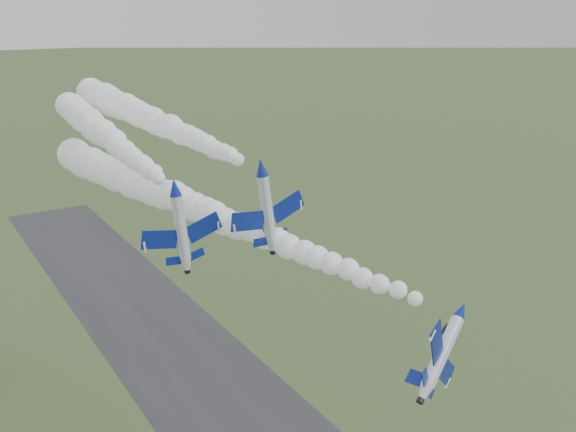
% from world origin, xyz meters
% --- Properties ---
extents(runway, '(24.00, 260.00, 0.04)m').
position_xyz_m(runway, '(0.00, 30.00, 0.02)').
color(runway, '#303032').
rests_on(runway, ground).
extents(jet_lead, '(6.93, 12.48, 8.94)m').
position_xyz_m(jet_lead, '(11.23, -1.59, 30.08)').
color(jet_lead, silver).
extents(smoke_trail_jet_lead, '(32.55, 70.89, 5.83)m').
position_xyz_m(smoke_trail_jet_lead, '(-1.35, 36.17, 33.37)').
color(smoke_trail_jet_lead, white).
extents(jet_pair_left, '(10.46, 12.61, 3.16)m').
position_xyz_m(jet_pair_left, '(-11.01, 24.84, 41.35)').
color(jet_pair_left, silver).
extents(smoke_trail_jet_pair_left, '(6.99, 53.60, 5.06)m').
position_xyz_m(smoke_trail_jet_pair_left, '(-10.15, 54.63, 42.76)').
color(smoke_trail_jet_pair_left, white).
extents(jet_pair_right, '(11.07, 13.41, 3.48)m').
position_xyz_m(jet_pair_right, '(0.07, 23.07, 42.75)').
color(jet_pair_right, silver).
extents(smoke_trail_jet_pair_right, '(7.99, 64.04, 5.78)m').
position_xyz_m(smoke_trail_jet_pair_right, '(-1.32, 58.05, 43.98)').
color(smoke_trail_jet_pair_right, white).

